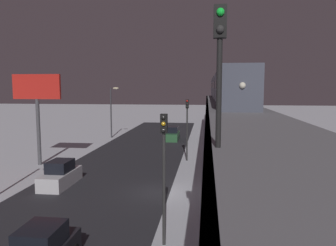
% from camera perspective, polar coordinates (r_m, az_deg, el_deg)
% --- Properties ---
extents(ground_plane, '(240.00, 240.00, 0.00)m').
position_cam_1_polar(ground_plane, '(24.33, -1.85, -12.03)').
color(ground_plane, silver).
extents(avenue_asphalt, '(11.00, 93.87, 0.01)m').
position_cam_1_polar(avenue_asphalt, '(25.40, -12.37, -11.37)').
color(avenue_asphalt, '#28282D').
rests_on(avenue_asphalt, ground_plane).
extents(elevated_railway, '(5.00, 93.87, 5.90)m').
position_cam_1_polar(elevated_railway, '(23.10, 12.54, -0.16)').
color(elevated_railway, slate).
rests_on(elevated_railway, ground_plane).
extents(subway_train, '(2.94, 55.47, 3.40)m').
position_cam_1_polar(subway_train, '(50.62, 9.58, 6.23)').
color(subway_train, '#4C5160').
rests_on(subway_train, elevated_railway).
extents(rail_signal, '(0.36, 0.41, 4.00)m').
position_cam_1_polar(rail_signal, '(9.45, 9.03, 12.22)').
color(rail_signal, black).
rests_on(rail_signal, elevated_railway).
extents(sedan_green, '(1.80, 4.44, 1.97)m').
position_cam_1_polar(sedan_green, '(47.40, 0.79, -2.03)').
color(sedan_green, '#2D6038').
rests_on(sedan_green, ground_plane).
extents(sedan_white, '(1.80, 4.45, 1.97)m').
position_cam_1_polar(sedan_white, '(27.09, -18.31, -8.68)').
color(sedan_white, silver).
rests_on(sedan_white, ground_plane).
extents(traffic_light_near, '(0.32, 0.44, 6.40)m').
position_cam_1_polar(traffic_light_near, '(15.53, -0.73, -6.53)').
color(traffic_light_near, '#2D2D2D').
rests_on(traffic_light_near, ground_plane).
extents(traffic_light_mid, '(0.32, 0.44, 6.40)m').
position_cam_1_polar(traffic_light_mid, '(33.70, 3.36, 0.39)').
color(traffic_light_mid, '#2D2D2D').
rests_on(traffic_light_mid, ground_plane).
extents(commercial_billboard, '(4.80, 0.36, 8.90)m').
position_cam_1_polar(commercial_billboard, '(34.17, -21.95, 4.46)').
color(commercial_billboard, '#4C4C51').
rests_on(commercial_billboard, ground_plane).
extents(street_lamp_far, '(1.35, 0.44, 7.65)m').
position_cam_1_polar(street_lamp_far, '(49.97, -9.71, 2.93)').
color(street_lamp_far, '#38383D').
rests_on(street_lamp_far, ground_plane).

